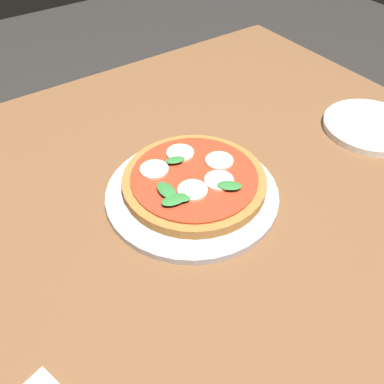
% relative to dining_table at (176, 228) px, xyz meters
% --- Properties ---
extents(ground_plane, '(6.00, 6.00, 0.00)m').
position_rel_dining_table_xyz_m(ground_plane, '(0.00, 0.00, -0.64)').
color(ground_plane, '#2D2B28').
extents(dining_table, '(1.21, 0.93, 0.75)m').
position_rel_dining_table_xyz_m(dining_table, '(0.00, 0.00, 0.00)').
color(dining_table, brown).
rests_on(dining_table, ground_plane).
extents(serving_tray, '(0.30, 0.30, 0.01)m').
position_rel_dining_table_xyz_m(serving_tray, '(0.01, -0.04, 0.11)').
color(serving_tray, '#B2B2B7').
rests_on(serving_tray, dining_table).
extents(pizza, '(0.25, 0.25, 0.03)m').
position_rel_dining_table_xyz_m(pizza, '(0.02, -0.02, 0.13)').
color(pizza, '#B27033').
rests_on(pizza, serving_tray).
extents(plate_white, '(0.19, 0.19, 0.01)m').
position_rel_dining_table_xyz_m(plate_white, '(0.43, -0.08, 0.12)').
color(plate_white, white).
rests_on(plate_white, dining_table).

